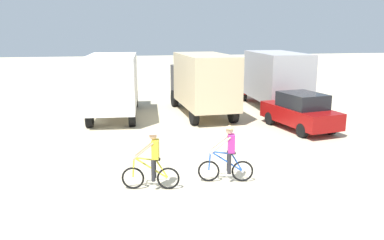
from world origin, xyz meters
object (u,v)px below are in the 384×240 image
at_px(box_truck_tan_camper, 202,81).
at_px(cyclist_orange_shirt, 152,162).
at_px(box_truck_avon_van, 113,82).
at_px(cyclist_cowboy_hat, 228,156).
at_px(box_truck_grey_hauler, 273,77).
at_px(sedan_parked, 300,111).

bearing_deg(box_truck_tan_camper, cyclist_orange_shirt, -109.76).
distance_m(box_truck_avon_van, box_truck_tan_camper, 4.79).
bearing_deg(cyclist_cowboy_hat, box_truck_tan_camper, 82.61).
distance_m(box_truck_grey_hauler, sedan_parked, 5.33).
relative_size(box_truck_avon_van, cyclist_cowboy_hat, 3.79).
distance_m(box_truck_avon_van, cyclist_cowboy_hat, 10.87).
xyz_separation_m(box_truck_grey_hauler, cyclist_orange_shirt, (-8.14, -11.17, -1.03)).
bearing_deg(sedan_parked, cyclist_cowboy_hat, -131.56).
relative_size(box_truck_grey_hauler, cyclist_cowboy_hat, 3.74).
height_order(box_truck_avon_van, cyclist_orange_shirt, box_truck_avon_van).
bearing_deg(box_truck_tan_camper, cyclist_cowboy_hat, -97.39).
bearing_deg(cyclist_orange_shirt, cyclist_cowboy_hat, 4.47).
distance_m(box_truck_grey_hauler, cyclist_cowboy_hat, 12.46).
bearing_deg(cyclist_cowboy_hat, cyclist_orange_shirt, -175.53).
relative_size(cyclist_orange_shirt, cyclist_cowboy_hat, 1.00).
height_order(box_truck_tan_camper, box_truck_grey_hauler, same).
bearing_deg(cyclist_cowboy_hat, box_truck_grey_hauler, 62.19).
relative_size(box_truck_avon_van, cyclist_orange_shirt, 3.79).
height_order(box_truck_tan_camper, cyclist_cowboy_hat, box_truck_tan_camper).
relative_size(box_truck_grey_hauler, sedan_parked, 1.53).
bearing_deg(box_truck_tan_camper, sedan_parked, -47.17).
height_order(box_truck_avon_van, box_truck_grey_hauler, same).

